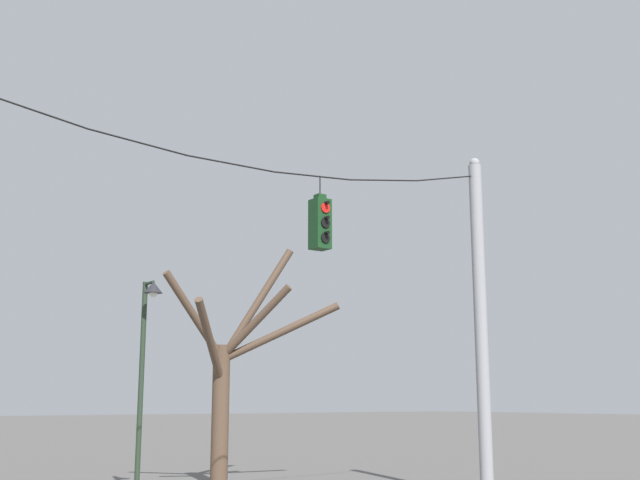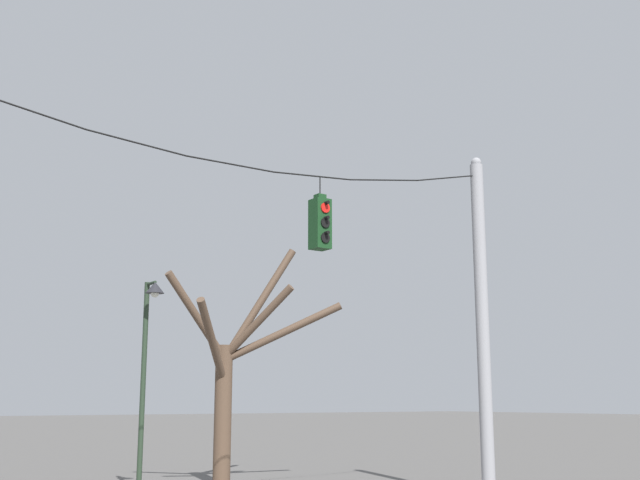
{
  "view_description": "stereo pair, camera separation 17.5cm",
  "coord_description": "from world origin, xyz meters",
  "px_view_note": "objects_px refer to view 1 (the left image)",
  "views": [
    {
      "loc": [
        -6.87,
        -12.79,
        2.08
      ],
      "look_at": [
        1.99,
        -0.18,
        5.16
      ],
      "focal_mm": 45.0,
      "sensor_mm": 36.0,
      "label": 1
    },
    {
      "loc": [
        -6.72,
        -12.89,
        2.08
      ],
      "look_at": [
        1.99,
        -0.18,
        5.16
      ],
      "focal_mm": 45.0,
      "sensor_mm": 36.0,
      "label": 2
    }
  ],
  "objects_px": {
    "traffic_light_near_right_pole": "(320,223)",
    "street_lamp": "(146,342)",
    "bare_tree": "(230,372)",
    "utility_pole_right": "(481,322)"
  },
  "relations": [
    {
      "from": "utility_pole_right",
      "to": "bare_tree",
      "type": "bearing_deg",
      "value": 120.43
    },
    {
      "from": "traffic_light_near_right_pole",
      "to": "street_lamp",
      "type": "relative_size",
      "value": 0.31
    },
    {
      "from": "traffic_light_near_right_pole",
      "to": "bare_tree",
      "type": "relative_size",
      "value": 0.24
    },
    {
      "from": "utility_pole_right",
      "to": "bare_tree",
      "type": "relative_size",
      "value": 1.26
    },
    {
      "from": "traffic_light_near_right_pole",
      "to": "street_lamp",
      "type": "xyz_separation_m",
      "value": [
        -1.56,
        4.66,
        -2.12
      ]
    },
    {
      "from": "traffic_light_near_right_pole",
      "to": "bare_tree",
      "type": "height_order",
      "value": "traffic_light_near_right_pole"
    },
    {
      "from": "traffic_light_near_right_pole",
      "to": "bare_tree",
      "type": "xyz_separation_m",
      "value": [
        1.13,
        5.57,
        -2.71
      ]
    },
    {
      "from": "traffic_light_near_right_pole",
      "to": "street_lamp",
      "type": "distance_m",
      "value": 5.35
    },
    {
      "from": "street_lamp",
      "to": "bare_tree",
      "type": "height_order",
      "value": "bare_tree"
    },
    {
      "from": "utility_pole_right",
      "to": "street_lamp",
      "type": "xyz_separation_m",
      "value": [
        -5.96,
        4.66,
        -0.41
      ]
    }
  ]
}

